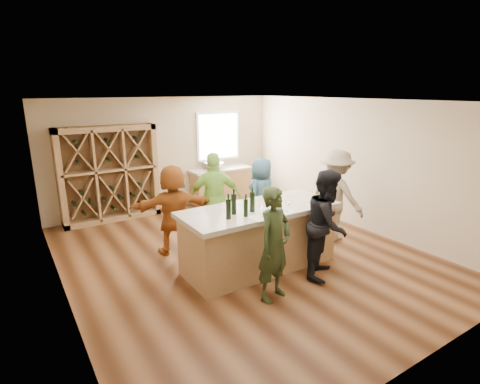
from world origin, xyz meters
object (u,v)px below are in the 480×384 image
person_far_left (174,209)px  person_server (336,195)px  sink (214,166)px  wine_bottle_d (246,208)px  wine_bottle_e (252,202)px  person_near_right (327,224)px  wine_bottle_b (228,209)px  person_far_right (262,196)px  tasting_counter_base (259,239)px  person_near_left (274,244)px  wine_bottle_c (234,204)px  wine_rack (109,174)px  person_far_mid (215,199)px

person_far_left → person_server: bearing=171.8°
sink → wine_bottle_d: size_ratio=1.91×
wine_bottle_e → person_near_right: bearing=-35.9°
wine_bottle_b → person_far_right: (1.74, 1.53, -0.43)m
tasting_counter_base → wine_bottle_d: wine_bottle_d is taller
person_server → tasting_counter_base: bearing=84.7°
person_near_left → person_near_right: (1.16, 0.11, 0.04)m
wine_bottle_c → wine_bottle_d: bearing=-64.3°
sink → wine_bottle_b: 4.43m
wine_rack → person_near_right: wine_rack is taller
wine_bottle_e → wine_bottle_c: bearing=170.4°
wine_bottle_c → person_near_right: person_near_right is taller
person_far_right → wine_bottle_d: bearing=24.2°
sink → person_far_left: bearing=-132.2°
tasting_counter_base → sink: bearing=72.4°
wine_rack → wine_bottle_c: bearing=-76.4°
person_server → sink: bearing=2.0°
wine_bottle_e → person_far_left: size_ratio=0.19×
sink → tasting_counter_base: 3.99m
tasting_counter_base → wine_bottle_c: bearing=-173.5°
wine_bottle_c → person_server: 2.63m
wine_bottle_d → person_server: bearing=10.7°
person_near_left → wine_bottle_d: bearing=77.9°
wine_bottle_e → person_near_left: 0.93m
tasting_counter_base → person_far_left: (-0.99, 1.36, 0.35)m
person_near_right → person_far_right: (0.25, 2.15, -0.08)m
person_near_left → person_near_right: 1.17m
wine_bottle_c → wine_rack: bearing=103.6°
person_far_right → wine_bottle_b: bearing=18.2°
person_near_left → tasting_counter_base: bearing=50.3°
tasting_counter_base → person_far_right: bearing=53.0°
wine_rack → wine_bottle_b: bearing=-79.4°
wine_bottle_d → person_far_mid: size_ratio=0.16×
wine_bottle_c → person_far_mid: bearing=72.8°
wine_bottle_c → person_near_right: 1.55m
person_near_left → wine_bottle_e: bearing=62.0°
tasting_counter_base → person_near_left: 1.08m
sink → person_server: size_ratio=0.29×
wine_rack → person_far_right: wine_rack is taller
wine_bottle_e → person_far_mid: (0.12, 1.47, -0.33)m
person_far_mid → person_far_right: (1.11, -0.03, -0.10)m
person_far_right → person_far_left: person_far_left is taller
wine_rack → person_far_left: (0.51, -2.48, -0.25)m
sink → person_server: (0.84, -3.56, -0.09)m
person_far_right → person_far_left: size_ratio=0.96×
sink → wine_rack: bearing=178.5°
person_near_left → person_far_mid: person_far_mid is taller
wine_bottle_d → person_far_left: bearing=108.0°
person_near_left → person_server: (2.45, 1.15, 0.07)m
tasting_counter_base → wine_bottle_b: (-0.74, -0.21, 0.74)m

